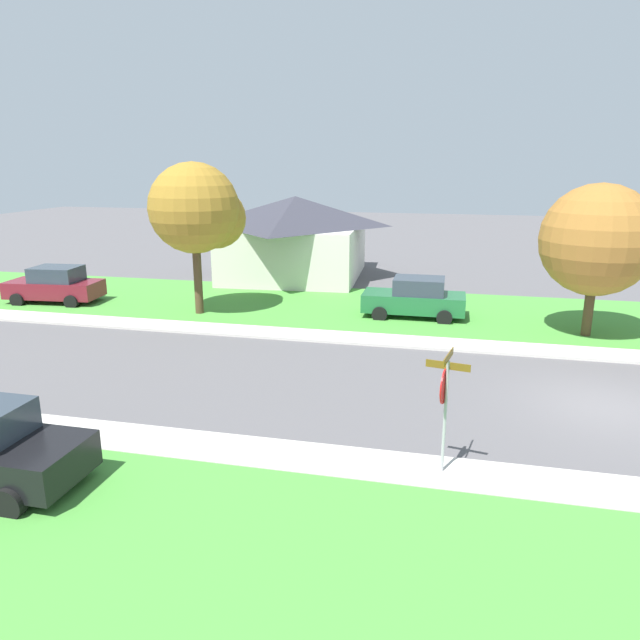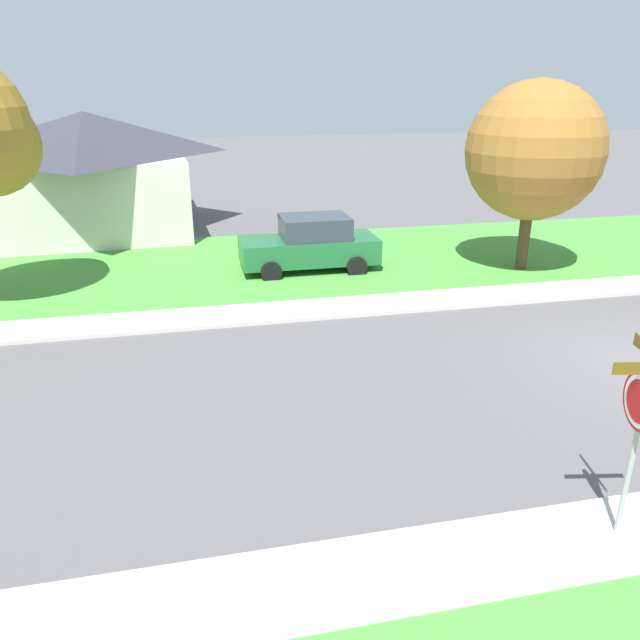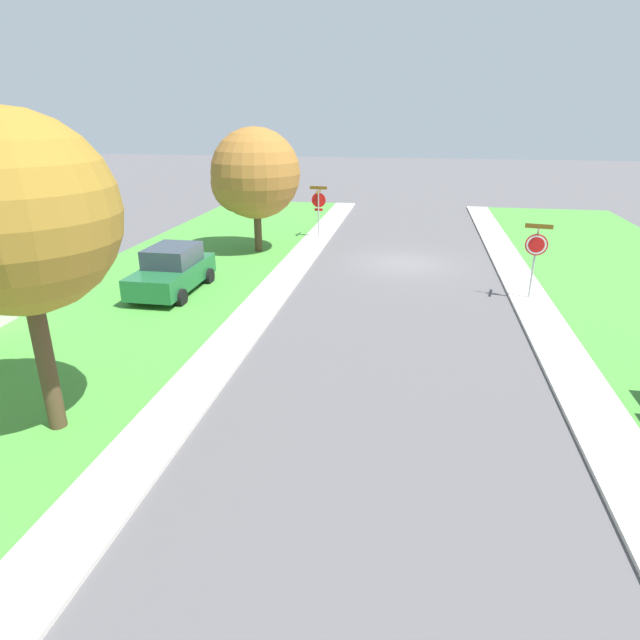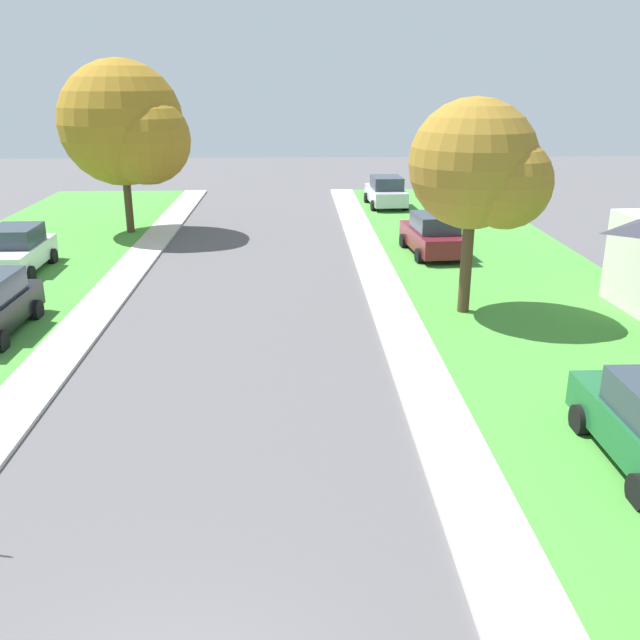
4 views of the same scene
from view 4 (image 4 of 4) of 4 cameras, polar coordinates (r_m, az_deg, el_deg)
The scene contains 8 objects.
sidewalk_east at distance 19.15m, azimuth 7.31°, elevation -2.31°, with size 1.40×56.00×0.10m, color beige.
lawn_east at distance 20.45m, azimuth 20.42°, elevation -2.03°, with size 8.00×56.00×0.08m, color #479338.
sidewalk_west at distance 19.93m, azimuth -20.46°, elevation -2.55°, with size 1.40×56.00×0.10m, color beige.
car_maroon_driveway_right at distance 29.30m, azimuth 9.22°, elevation 6.86°, with size 2.31×4.44×1.76m.
car_white_kerbside_mid at distance 28.60m, azimuth -23.55°, elevation 5.19°, with size 2.10×4.33×1.76m.
car_silver_behind_trees at distance 40.21m, azimuth 5.41°, elevation 10.35°, with size 2.17×4.37×1.76m.
tree_across_right at distance 21.32m, azimuth 13.03°, elevation 11.89°, with size 4.09×3.80×6.52m.
tree_across_left at distance 33.57m, azimuth -15.41°, elevation 14.91°, with size 5.98×5.56×7.85m.
Camera 4 is at (1.61, -5.57, 7.03)m, focal length 39.25 mm.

